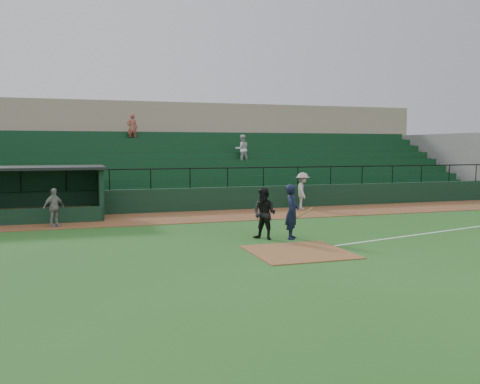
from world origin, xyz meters
name	(u,v)px	position (x,y,z in m)	size (l,w,h in m)	color
ground	(286,247)	(0.00, 0.00, 0.00)	(90.00, 90.00, 0.00)	#20521A
warning_track	(221,216)	(0.00, 8.00, 0.01)	(40.00, 4.00, 0.03)	brown
home_plate_dirt	(299,252)	(0.00, -1.00, 0.01)	(3.00, 3.00, 0.03)	brown
foul_line	(459,229)	(8.00, 1.20, 0.01)	(18.00, 0.09, 0.01)	white
stadium_structure	(184,163)	(0.00, 16.46, 2.30)	(38.00, 13.08, 6.40)	black
dugout	(1,191)	(-9.75, 9.56, 1.33)	(8.90, 3.20, 2.42)	black
batter_at_plate	(292,212)	(0.75, 1.28, 0.98)	(1.17, 0.85, 1.96)	black
umpire	(265,214)	(-0.23, 1.46, 0.92)	(0.90, 0.70, 1.85)	black
runner	(303,191)	(4.75, 9.02, 1.00)	(1.25, 0.72, 1.93)	#A6A19B
dugout_player_a	(54,207)	(-7.46, 6.75, 0.82)	(0.93, 0.39, 1.58)	gray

